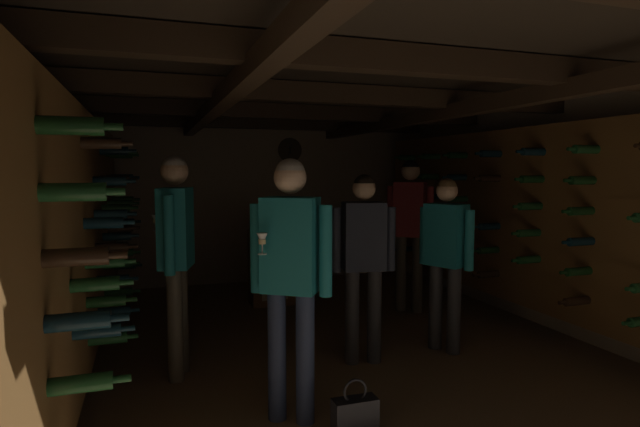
{
  "coord_description": "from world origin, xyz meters",
  "views": [
    {
      "loc": [
        -1.59,
        -4.12,
        1.62
      ],
      "look_at": [
        -0.16,
        0.11,
        1.24
      ],
      "focal_mm": 28.79,
      "sensor_mm": 36.0,
      "label": 1
    }
  ],
  "objects_px": {
    "wine_crate_stack": "(272,267)",
    "person_guest_near_left": "(290,264)",
    "person_host_center": "(364,251)",
    "person_guest_far_right": "(410,220)",
    "person_guest_mid_right": "(446,249)",
    "person_guest_mid_left": "(176,243)",
    "display_bottle": "(262,219)",
    "handbag": "(355,415)"
  },
  "relations": [
    {
      "from": "person_guest_mid_right",
      "to": "person_guest_near_left",
      "type": "xyz_separation_m",
      "value": [
        -1.65,
        -0.81,
        0.11
      ]
    },
    {
      "from": "person_guest_mid_left",
      "to": "person_host_center",
      "type": "bearing_deg",
      "value": -7.78
    },
    {
      "from": "display_bottle",
      "to": "person_guest_mid_left",
      "type": "distance_m",
      "value": 2.26
    },
    {
      "from": "person_guest_near_left",
      "to": "handbag",
      "type": "distance_m",
      "value": 1.01
    },
    {
      "from": "person_host_center",
      "to": "person_guest_near_left",
      "type": "distance_m",
      "value": 1.15
    },
    {
      "from": "person_guest_mid_right",
      "to": "display_bottle",
      "type": "bearing_deg",
      "value": 119.13
    },
    {
      "from": "person_host_center",
      "to": "handbag",
      "type": "height_order",
      "value": "person_host_center"
    },
    {
      "from": "person_guest_mid_left",
      "to": "person_guest_far_right",
      "type": "relative_size",
      "value": 1.0
    },
    {
      "from": "person_guest_far_right",
      "to": "display_bottle",
      "type": "bearing_deg",
      "value": 149.93
    },
    {
      "from": "wine_crate_stack",
      "to": "person_guest_far_right",
      "type": "distance_m",
      "value": 1.75
    },
    {
      "from": "display_bottle",
      "to": "person_guest_mid_left",
      "type": "height_order",
      "value": "person_guest_mid_left"
    },
    {
      "from": "person_guest_mid_right",
      "to": "handbag",
      "type": "height_order",
      "value": "person_guest_mid_right"
    },
    {
      "from": "person_host_center",
      "to": "person_guest_far_right",
      "type": "bearing_deg",
      "value": 48.82
    },
    {
      "from": "display_bottle",
      "to": "handbag",
      "type": "bearing_deg",
      "value": -92.22
    },
    {
      "from": "person_guest_mid_right",
      "to": "person_guest_mid_left",
      "type": "bearing_deg",
      "value": 175.77
    },
    {
      "from": "display_bottle",
      "to": "person_host_center",
      "type": "relative_size",
      "value": 0.22
    },
    {
      "from": "person_guest_mid_left",
      "to": "person_guest_far_right",
      "type": "distance_m",
      "value": 2.84
    },
    {
      "from": "person_guest_mid_left",
      "to": "person_guest_far_right",
      "type": "height_order",
      "value": "same"
    },
    {
      "from": "person_guest_mid_left",
      "to": "handbag",
      "type": "xyz_separation_m",
      "value": [
        0.98,
        -1.27,
        -0.94
      ]
    },
    {
      "from": "wine_crate_stack",
      "to": "person_guest_near_left",
      "type": "bearing_deg",
      "value": -100.83
    },
    {
      "from": "person_guest_mid_left",
      "to": "display_bottle",
      "type": "bearing_deg",
      "value": 60.83
    },
    {
      "from": "person_guest_near_left",
      "to": "handbag",
      "type": "xyz_separation_m",
      "value": [
        0.33,
        -0.28,
        -0.91
      ]
    },
    {
      "from": "wine_crate_stack",
      "to": "person_host_center",
      "type": "xyz_separation_m",
      "value": [
        0.29,
        -2.12,
        0.5
      ]
    },
    {
      "from": "wine_crate_stack",
      "to": "display_bottle",
      "type": "distance_m",
      "value": 0.6
    },
    {
      "from": "person_host_center",
      "to": "person_guest_near_left",
      "type": "height_order",
      "value": "person_guest_near_left"
    },
    {
      "from": "person_host_center",
      "to": "wine_crate_stack",
      "type": "bearing_deg",
      "value": 97.73
    },
    {
      "from": "wine_crate_stack",
      "to": "person_guest_near_left",
      "type": "distance_m",
      "value": 3.01
    },
    {
      "from": "person_guest_near_left",
      "to": "handbag",
      "type": "bearing_deg",
      "value": -40.67
    },
    {
      "from": "handbag",
      "to": "person_guest_mid_right",
      "type": "bearing_deg",
      "value": 39.73
    },
    {
      "from": "person_guest_mid_left",
      "to": "person_guest_near_left",
      "type": "height_order",
      "value": "person_guest_mid_left"
    },
    {
      "from": "handbag",
      "to": "display_bottle",
      "type": "bearing_deg",
      "value": 87.78
    },
    {
      "from": "person_guest_mid_left",
      "to": "handbag",
      "type": "height_order",
      "value": "person_guest_mid_left"
    },
    {
      "from": "person_host_center",
      "to": "handbag",
      "type": "bearing_deg",
      "value": -115.79
    },
    {
      "from": "person_guest_far_right",
      "to": "handbag",
      "type": "height_order",
      "value": "person_guest_far_right"
    },
    {
      "from": "wine_crate_stack",
      "to": "handbag",
      "type": "distance_m",
      "value": 3.21
    },
    {
      "from": "person_guest_far_right",
      "to": "handbag",
      "type": "bearing_deg",
      "value": -124.93
    },
    {
      "from": "person_host_center",
      "to": "person_guest_near_left",
      "type": "xyz_separation_m",
      "value": [
        -0.84,
        -0.78,
        0.08
      ]
    },
    {
      "from": "person_guest_mid_right",
      "to": "wine_crate_stack",
      "type": "bearing_deg",
      "value": 117.66
    },
    {
      "from": "display_bottle",
      "to": "person_guest_far_right",
      "type": "relative_size",
      "value": 0.2
    },
    {
      "from": "person_guest_mid_right",
      "to": "person_guest_far_right",
      "type": "relative_size",
      "value": 0.89
    },
    {
      "from": "display_bottle",
      "to": "person_host_center",
      "type": "distance_m",
      "value": 2.21
    },
    {
      "from": "wine_crate_stack",
      "to": "person_guest_far_right",
      "type": "relative_size",
      "value": 0.52
    }
  ]
}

